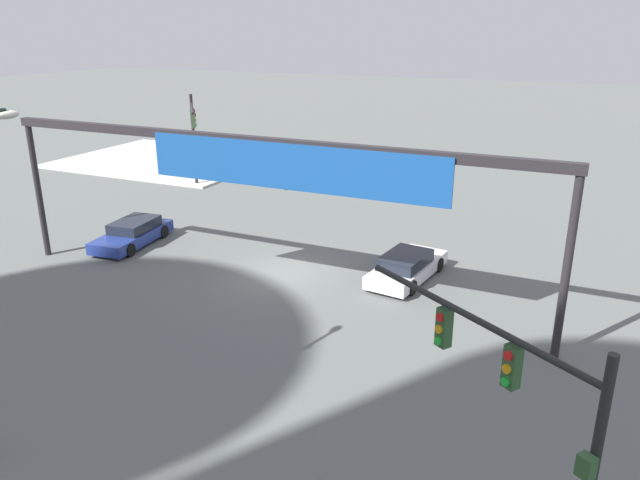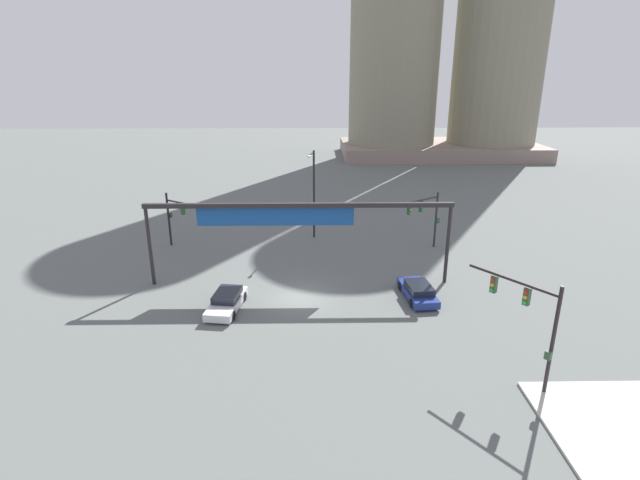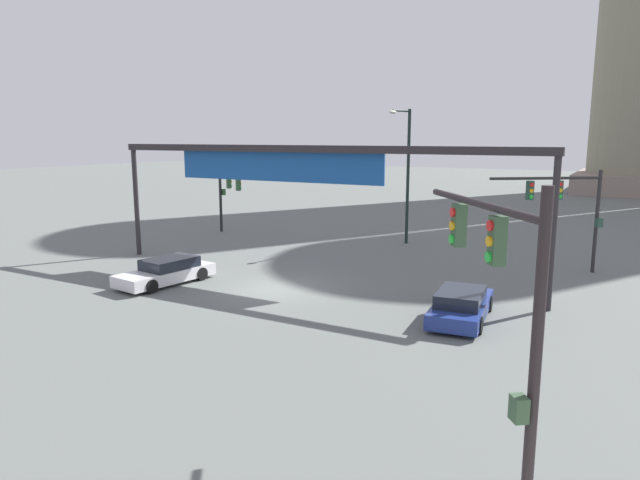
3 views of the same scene
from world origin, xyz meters
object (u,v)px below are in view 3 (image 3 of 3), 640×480
object	(u,v)px
traffic_signal_opposite_side	(228,187)
sedan_car_approaching	(461,305)
sedan_car_waiting_far	(167,272)
traffic_signal_near_corner	(568,201)
traffic_signal_cross_street	(502,288)
streetlamp_curved_arm	(406,168)

from	to	relation	value
traffic_signal_opposite_side	sedan_car_approaching	xyz separation A→B (m)	(19.77, -10.97, -2.90)
traffic_signal_opposite_side	sedan_car_waiting_far	size ratio (longest dim) A/B	1.14
traffic_signal_near_corner	sedan_car_approaching	world-z (taller)	traffic_signal_near_corner
traffic_signal_near_corner	sedan_car_waiting_far	world-z (taller)	traffic_signal_near_corner
traffic_signal_near_corner	traffic_signal_cross_street	world-z (taller)	traffic_signal_cross_street
traffic_signal_near_corner	traffic_signal_opposite_side	distance (m)	22.27
traffic_signal_cross_street	sedan_car_approaching	bearing A→B (deg)	-18.50
traffic_signal_opposite_side	sedan_car_approaching	distance (m)	22.79
traffic_signal_near_corner	streetlamp_curved_arm	xyz separation A→B (m)	(-10.10, 3.82, 1.25)
streetlamp_curved_arm	sedan_car_approaching	bearing A→B (deg)	42.30
sedan_car_waiting_far	streetlamp_curved_arm	bearing A→B (deg)	165.45
sedan_car_approaching	traffic_signal_opposite_side	bearing A→B (deg)	54.74
streetlamp_curved_arm	sedan_car_approaching	distance (m)	16.46
traffic_signal_near_corner	traffic_signal_opposite_side	xyz separation A→B (m)	(-22.25, 0.87, -0.23)
sedan_car_approaching	sedan_car_waiting_far	world-z (taller)	same
traffic_signal_opposite_side	sedan_car_approaching	world-z (taller)	traffic_signal_opposite_side
traffic_signal_cross_street	sedan_car_approaching	size ratio (longest dim) A/B	1.26
streetlamp_curved_arm	sedan_car_approaching	size ratio (longest dim) A/B	1.78
traffic_signal_opposite_side	streetlamp_curved_arm	xyz separation A→B (m)	(12.15, 2.94, 1.49)
traffic_signal_near_corner	traffic_signal_cross_street	bearing A→B (deg)	56.90
traffic_signal_cross_street	streetlamp_curved_arm	xyz separation A→B (m)	(-11.08, 24.22, 0.84)
traffic_signal_near_corner	sedan_car_waiting_far	size ratio (longest dim) A/B	1.06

